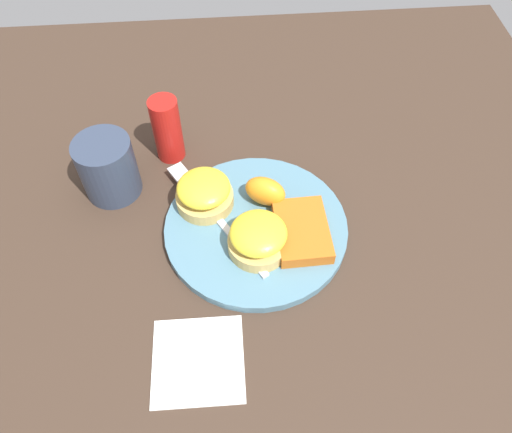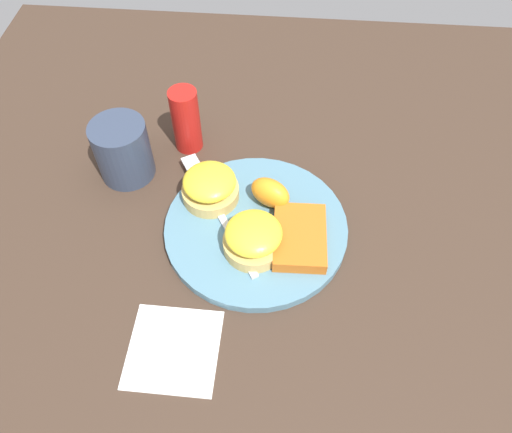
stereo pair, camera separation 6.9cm
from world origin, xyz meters
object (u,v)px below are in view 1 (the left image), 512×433
(fork, at_px, (210,209))
(cup, at_px, (108,167))
(orange_wedge, at_px, (265,191))
(sandwich_benedict_left, at_px, (204,193))
(condiment_bottle, at_px, (167,129))
(sandwich_benedict_right, at_px, (256,238))
(hashbrown_patty, at_px, (302,231))

(fork, distance_m, cup, 0.16)
(orange_wedge, bearing_deg, sandwich_benedict_left, 87.87)
(sandwich_benedict_left, xyz_separation_m, condiment_bottle, (0.12, 0.05, 0.02))
(condiment_bottle, bearing_deg, cup, 127.14)
(fork, height_order, condiment_bottle, condiment_bottle)
(sandwich_benedict_left, relative_size, condiment_bottle, 0.77)
(cup, bearing_deg, sandwich_benedict_left, -110.60)
(sandwich_benedict_right, bearing_deg, cup, 56.55)
(orange_wedge, relative_size, cup, 0.53)
(sandwich_benedict_right, relative_size, orange_wedge, 1.38)
(hashbrown_patty, height_order, condiment_bottle, condiment_bottle)
(fork, bearing_deg, hashbrown_patty, -113.19)
(orange_wedge, bearing_deg, cup, 76.25)
(sandwich_benedict_right, bearing_deg, condiment_bottle, 30.94)
(sandwich_benedict_right, height_order, orange_wedge, sandwich_benedict_right)
(sandwich_benedict_right, height_order, cup, cup)
(sandwich_benedict_left, height_order, hashbrown_patty, sandwich_benedict_left)
(orange_wedge, xyz_separation_m, cup, (0.06, 0.23, 0.01))
(orange_wedge, distance_m, condiment_bottle, 0.18)
(hashbrown_patty, distance_m, orange_wedge, 0.08)
(sandwich_benedict_right, distance_m, orange_wedge, 0.08)
(orange_wedge, relative_size, condiment_bottle, 0.55)
(sandwich_benedict_left, distance_m, hashbrown_patty, 0.15)
(sandwich_benedict_left, xyz_separation_m, fork, (-0.01, -0.01, -0.02))
(fork, distance_m, condiment_bottle, 0.15)
(hashbrown_patty, bearing_deg, sandwich_benedict_right, 103.52)
(sandwich_benedict_right, xyz_separation_m, fork, (0.07, 0.06, -0.02))
(condiment_bottle, bearing_deg, orange_wedge, -130.53)
(cup, bearing_deg, condiment_bottle, -52.86)
(hashbrown_patty, bearing_deg, orange_wedge, 34.69)
(orange_wedge, distance_m, cup, 0.23)
(fork, xyz_separation_m, condiment_bottle, (0.13, 0.06, 0.04))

